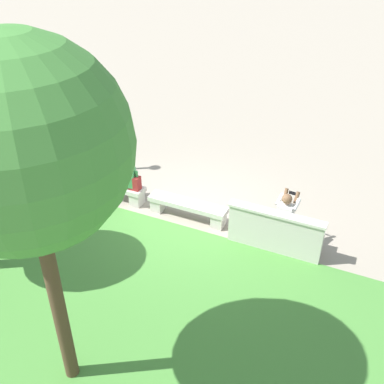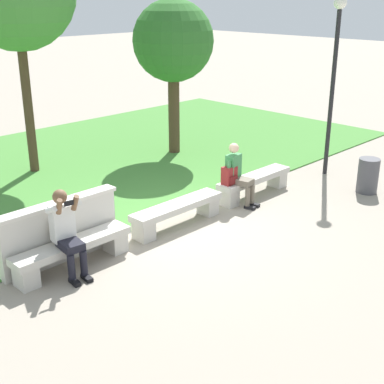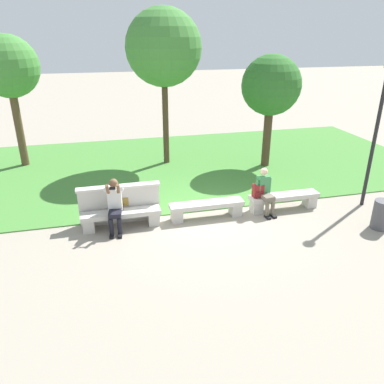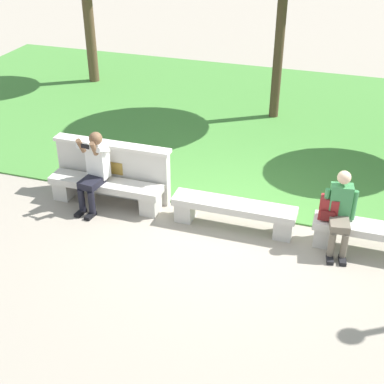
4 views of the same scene
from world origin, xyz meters
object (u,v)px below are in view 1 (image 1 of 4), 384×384
object	(u,v)px
person_photographer	(287,215)
lamp_post	(31,85)
bench_main	(278,231)
person_distant	(131,179)
bench_mid	(110,187)
trash_bin	(88,146)
bench_near	(187,207)
backpack	(135,183)
tree_left_background	(23,146)

from	to	relation	value
person_photographer	lamp_post	xyz separation A→B (m)	(6.95, -0.20, 1.85)
bench_main	person_distant	size ratio (longest dim) A/B	1.57
bench_mid	trash_bin	world-z (taller)	trash_bin
bench_main	bench_near	xyz separation A→B (m)	(2.24, 0.00, 0.00)
backpack	trash_bin	bearing A→B (deg)	-31.20
bench_main	person_distant	xyz separation A→B (m)	(3.85, -0.07, 0.37)
bench_main	lamp_post	distance (m)	7.20
bench_mid	backpack	bearing A→B (deg)	179.33
bench_near	backpack	bearing A→B (deg)	0.37
bench_main	person_distant	distance (m)	3.86
tree_left_background	trash_bin	bearing A→B (deg)	-55.70
bench_near	bench_mid	xyz separation A→B (m)	(2.24, 0.00, 0.00)
bench_near	backpack	distance (m)	1.48
bench_near	bench_mid	bearing A→B (deg)	0.00
bench_main	lamp_post	size ratio (longest dim) A/B	0.50
bench_main	bench_mid	bearing A→B (deg)	0.00
lamp_post	person_distant	bearing A→B (deg)	175.92
trash_bin	backpack	bearing A→B (deg)	148.80
person_photographer	backpack	xyz separation A→B (m)	(3.82, 0.09, -0.11)
bench_near	backpack	world-z (taller)	backpack
tree_left_background	lamp_post	bearing A→B (deg)	-46.25
person_distant	tree_left_background	distance (m)	6.16
person_distant	trash_bin	size ratio (longest dim) A/B	1.68
person_photographer	backpack	distance (m)	3.82
tree_left_background	lamp_post	distance (m)	7.09
bench_near	bench_main	bearing A→B (deg)	180.00
bench_mid	lamp_post	bearing A→B (deg)	-6.76
person_distant	backpack	size ratio (longest dim) A/B	2.94
person_distant	tree_left_background	xyz separation A→B (m)	(-1.83, 4.80, 3.40)
bench_main	bench_mid	xyz separation A→B (m)	(4.48, 0.00, 0.00)
person_photographer	person_distant	bearing A→B (deg)	0.17
bench_mid	person_photographer	bearing A→B (deg)	-179.04
backpack	tree_left_background	bearing A→B (deg)	109.41
bench_near	trash_bin	bearing A→B (deg)	-21.29
bench_mid	person_photographer	world-z (taller)	person_photographer
tree_left_background	bench_main	bearing A→B (deg)	-113.11
bench_main	tree_left_background	bearing A→B (deg)	66.89
bench_near	person_distant	distance (m)	1.65
bench_main	bench_near	size ratio (longest dim) A/B	1.00
trash_bin	bench_near	bearing A→B (deg)	158.71
bench_main	backpack	distance (m)	3.70
bench_near	backpack	size ratio (longest dim) A/B	4.63
person_photographer	trash_bin	size ratio (longest dim) A/B	1.76
bench_main	tree_left_background	world-z (taller)	tree_left_background
bench_near	person_photographer	bearing A→B (deg)	-178.14
tree_left_background	lamp_post	xyz separation A→B (m)	(4.80, -5.01, -1.48)
bench_main	tree_left_background	xyz separation A→B (m)	(2.02, 4.73, 3.77)
bench_mid	tree_left_background	distance (m)	6.53
backpack	lamp_post	size ratio (longest dim) A/B	0.11
person_distant	lamp_post	world-z (taller)	lamp_post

